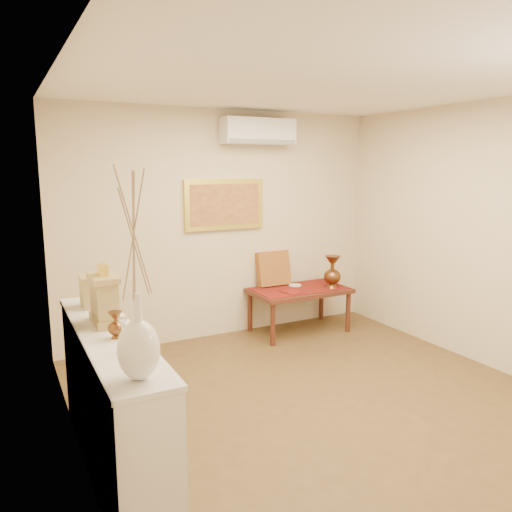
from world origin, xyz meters
TOP-DOWN VIEW (x-y plane):
  - floor at (0.00, 0.00)m, footprint 4.50×4.50m
  - ceiling at (0.00, 0.00)m, footprint 4.50×4.50m
  - wall_back at (0.00, 2.25)m, footprint 4.00×0.02m
  - wall_left at (-2.00, 0.00)m, footprint 0.02×4.50m
  - wall_right at (2.00, 0.00)m, footprint 0.02×4.50m
  - white_vase at (-1.83, -0.82)m, footprint 0.21×0.21m
  - candlestick at (-1.81, -0.41)m, footprint 0.10×0.10m
  - brass_urn_small at (-1.80, -0.14)m, footprint 0.10×0.10m
  - table_cloth at (0.85, 1.88)m, footprint 1.14×0.59m
  - brass_urn_tall at (1.23, 1.72)m, footprint 0.22×0.22m
  - plate at (0.87, 2.02)m, footprint 0.16×0.16m
  - menu at (0.65, 1.75)m, footprint 0.22×0.28m
  - cushion at (0.64, 2.17)m, footprint 0.44×0.19m
  - display_ledge at (-1.82, 0.00)m, footprint 0.37×2.02m
  - mantel_clock at (-1.80, 0.20)m, footprint 0.17×0.36m
  - wooden_chest at (-1.81, 0.67)m, footprint 0.16×0.21m
  - low_table at (0.85, 1.88)m, footprint 1.20×0.70m
  - painting at (0.00, 2.22)m, footprint 1.00×0.06m
  - ac_unit at (0.40, 2.12)m, footprint 0.90×0.25m

SIDE VIEW (x-z plane):
  - floor at x=0.00m, z-range 0.00..0.00m
  - low_table at x=0.85m, z-range 0.21..0.76m
  - display_ledge at x=-1.82m, z-range 0.00..0.98m
  - table_cloth at x=0.85m, z-range 0.55..0.56m
  - plate at x=0.87m, z-range 0.56..0.57m
  - menu at x=0.65m, z-range 0.56..0.57m
  - cushion at x=0.64m, z-range 0.55..1.00m
  - brass_urn_tall at x=1.23m, z-range 0.56..1.05m
  - candlestick at x=-1.81m, z-range 0.98..1.19m
  - brass_urn_small at x=-1.80m, z-range 0.98..1.20m
  - wooden_chest at x=-1.81m, z-range 0.98..1.22m
  - mantel_clock at x=-1.80m, z-range 0.95..1.36m
  - wall_back at x=0.00m, z-range 0.00..2.70m
  - wall_left at x=-2.00m, z-range 0.00..2.70m
  - wall_right at x=2.00m, z-range 0.00..2.70m
  - white_vase at x=-1.83m, z-range 0.98..2.11m
  - painting at x=0.00m, z-range 1.30..1.90m
  - ac_unit at x=0.40m, z-range 2.30..2.60m
  - ceiling at x=0.00m, z-range 2.70..2.70m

